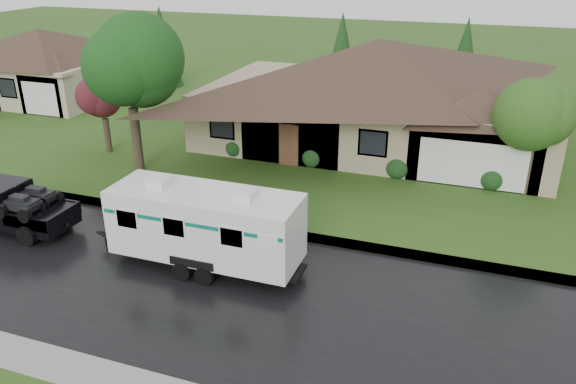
% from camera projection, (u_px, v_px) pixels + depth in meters
% --- Properties ---
extents(ground, '(140.00, 140.00, 0.00)m').
position_uv_depth(ground, '(238.00, 259.00, 19.87)').
color(ground, '#30551A').
rests_on(ground, ground).
extents(road, '(140.00, 8.00, 0.01)m').
position_uv_depth(road, '(212.00, 289.00, 18.14)').
color(road, black).
rests_on(road, ground).
extents(curb, '(140.00, 0.50, 0.15)m').
position_uv_depth(curb, '(261.00, 229.00, 21.78)').
color(curb, gray).
rests_on(curb, ground).
extents(lawn, '(140.00, 26.00, 0.15)m').
position_uv_depth(lawn, '(343.00, 134.00, 32.78)').
color(lawn, '#30551A').
rests_on(lawn, ground).
extents(house_main, '(19.44, 10.80, 6.90)m').
position_uv_depth(house_main, '(382.00, 81.00, 29.65)').
color(house_main, tan).
rests_on(house_main, lawn).
extents(house_far, '(10.80, 8.64, 5.80)m').
position_uv_depth(house_far, '(43.00, 58.00, 38.98)').
color(house_far, tan).
rests_on(house_far, lawn).
extents(tree_left_green, '(4.30, 4.30, 7.11)m').
position_uv_depth(tree_left_green, '(129.00, 69.00, 25.24)').
color(tree_left_green, '#382B1E').
rests_on(tree_left_green, lawn).
extents(tree_red, '(2.47, 2.47, 4.10)m').
position_uv_depth(tree_red, '(103.00, 99.00, 28.63)').
color(tree_red, '#382B1E').
rests_on(tree_red, lawn).
extents(tree_right_green, '(3.13, 3.13, 5.19)m').
position_uv_depth(tree_right_green, '(539.00, 114.00, 23.30)').
color(tree_right_green, '#382B1E').
rests_on(tree_right_green, lawn).
extents(shrub_row, '(13.60, 1.00, 1.00)m').
position_uv_depth(shrub_row, '(354.00, 161.00, 27.02)').
color(shrub_row, '#143814').
rests_on(shrub_row, lawn).
extents(pickup_truck, '(5.53, 2.10, 1.84)m').
position_uv_depth(pickup_truck, '(3.00, 204.00, 21.74)').
color(pickup_truck, black).
rests_on(pickup_truck, ground).
extents(travel_trailer, '(6.82, 2.40, 3.06)m').
position_uv_depth(travel_trailer, '(206.00, 224.00, 18.80)').
color(travel_trailer, white).
rests_on(travel_trailer, ground).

